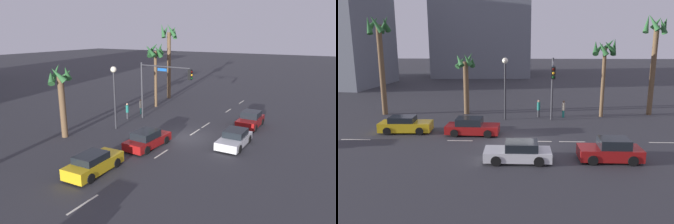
% 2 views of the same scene
% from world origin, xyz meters
% --- Properties ---
extents(ground_plane, '(220.00, 220.00, 0.00)m').
position_xyz_m(ground_plane, '(0.00, 0.00, 0.00)').
color(ground_plane, '#333338').
extents(lane_stripe_1, '(2.29, 0.14, 0.01)m').
position_xyz_m(lane_stripe_1, '(-12.44, 0.00, 0.01)').
color(lane_stripe_1, silver).
rests_on(lane_stripe_1, ground_plane).
extents(lane_stripe_2, '(1.95, 0.14, 0.01)m').
position_xyz_m(lane_stripe_2, '(-4.34, 0.00, 0.01)').
color(lane_stripe_2, silver).
rests_on(lane_stripe_2, ground_plane).
extents(lane_stripe_3, '(2.04, 0.14, 0.01)m').
position_xyz_m(lane_stripe_3, '(1.64, 0.00, 0.01)').
color(lane_stripe_3, silver).
rests_on(lane_stripe_3, ground_plane).
extents(lane_stripe_4, '(1.97, 0.14, 0.01)m').
position_xyz_m(lane_stripe_4, '(4.19, 0.00, 0.01)').
color(lane_stripe_4, silver).
rests_on(lane_stripe_4, ground_plane).
extents(lane_stripe_5, '(1.86, 0.14, 0.01)m').
position_xyz_m(lane_stripe_5, '(10.87, 0.00, 0.01)').
color(lane_stripe_5, silver).
rests_on(lane_stripe_5, ground_plane).
extents(car_0, '(3.94, 1.95, 1.48)m').
position_xyz_m(car_0, '(5.95, -3.90, 0.68)').
color(car_0, maroon).
rests_on(car_0, ground_plane).
extents(car_1, '(4.24, 1.94, 1.30)m').
position_xyz_m(car_1, '(0.11, -4.21, 0.60)').
color(car_1, silver).
rests_on(car_1, ground_plane).
extents(car_2, '(4.29, 1.96, 1.36)m').
position_xyz_m(car_2, '(-9.25, 2.19, 0.64)').
color(car_2, gold).
rests_on(car_2, ground_plane).
extents(car_4, '(4.36, 2.08, 1.39)m').
position_xyz_m(car_4, '(-3.64, 1.73, 0.64)').
color(car_4, maroon).
rests_on(car_4, ground_plane).
extents(traffic_signal, '(0.85, 6.21, 5.91)m').
position_xyz_m(traffic_signal, '(3.10, 4.79, 4.09)').
color(traffic_signal, '#38383D').
rests_on(traffic_signal, ground_plane).
extents(streetlamp, '(0.56, 0.56, 5.91)m').
position_xyz_m(streetlamp, '(-1.13, 6.98, 4.16)').
color(streetlamp, '#2D2D33').
rests_on(streetlamp, ground_plane).
extents(pedestrian_0, '(0.41, 0.41, 1.70)m').
position_xyz_m(pedestrian_0, '(2.15, 8.10, 0.91)').
color(pedestrian_0, '#333338').
rests_on(pedestrian_0, ground_plane).
extents(pedestrian_1, '(0.40, 0.40, 1.69)m').
position_xyz_m(pedestrian_1, '(4.61, 8.03, 0.90)').
color(pedestrian_1, '#1E7266').
rests_on(pedestrian_1, ground_plane).
extents(palm_tree_0, '(2.24, 2.38, 6.38)m').
position_xyz_m(palm_tree_0, '(-5.20, 9.42, 4.34)').
color(palm_tree_0, brown).
rests_on(palm_tree_0, ground_plane).
extents(palm_tree_1, '(2.50, 2.43, 7.76)m').
position_xyz_m(palm_tree_1, '(8.40, 8.51, 6.02)').
color(palm_tree_1, brown).
rests_on(palm_tree_1, ground_plane).
extents(palm_tree_2, '(2.40, 2.60, 9.98)m').
position_xyz_m(palm_tree_2, '(-13.62, 8.81, 6.79)').
color(palm_tree_2, brown).
rests_on(palm_tree_2, ground_plane).
extents(palm_tree_3, '(2.44, 2.53, 10.05)m').
position_xyz_m(palm_tree_3, '(13.53, 9.54, 6.84)').
color(palm_tree_3, brown).
rests_on(palm_tree_3, ground_plane).
extents(building_0, '(12.86, 15.02, 17.85)m').
position_xyz_m(building_0, '(-28.35, 30.21, 8.92)').
color(building_0, slate).
rests_on(building_0, ground_plane).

